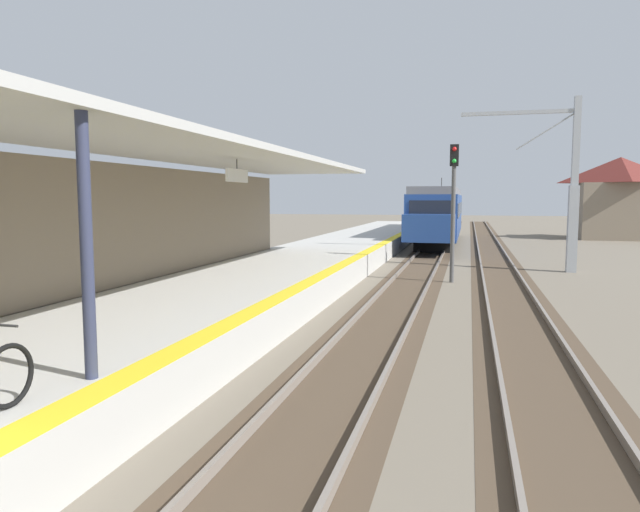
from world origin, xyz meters
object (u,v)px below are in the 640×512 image
approaching_train (438,213)px  distant_trackside_house (619,197)px  rail_signal_post (453,198)px  catenary_pylon_far_side (567,189)px

approaching_train → distant_trackside_house: bearing=33.1°
approaching_train → rail_signal_post: bearing=-85.4°
rail_signal_post → catenary_pylon_far_side: catenary_pylon_far_side is taller
distant_trackside_house → approaching_train: bearing=-146.9°
approaching_train → catenary_pylon_far_side: size_ratio=2.61×
catenary_pylon_far_side → distant_trackside_house: bearing=72.4°
rail_signal_post → catenary_pylon_far_side: (4.62, 4.44, 0.41)m
approaching_train → rail_signal_post: 18.74m
catenary_pylon_far_side → distant_trackside_house: 24.12m
approaching_train → distant_trackside_house: 16.08m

